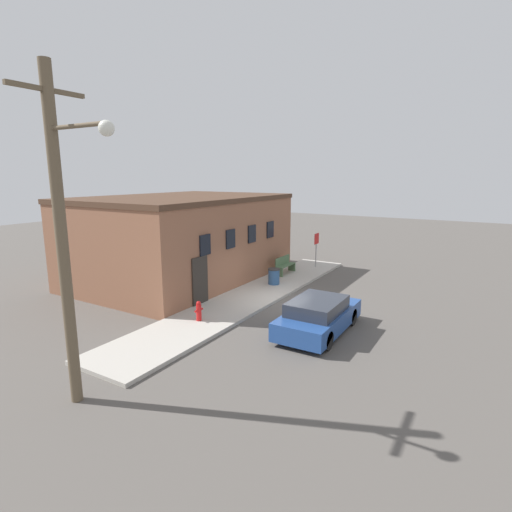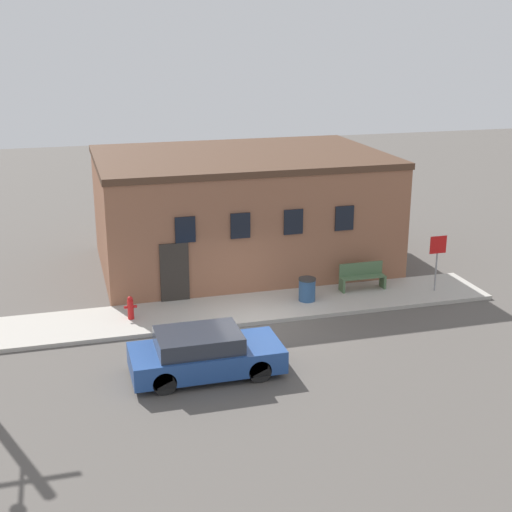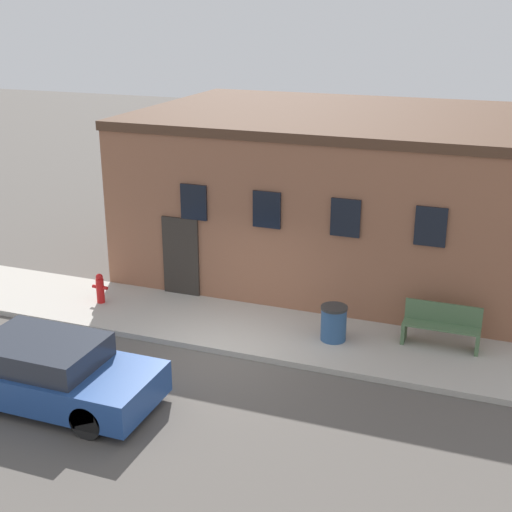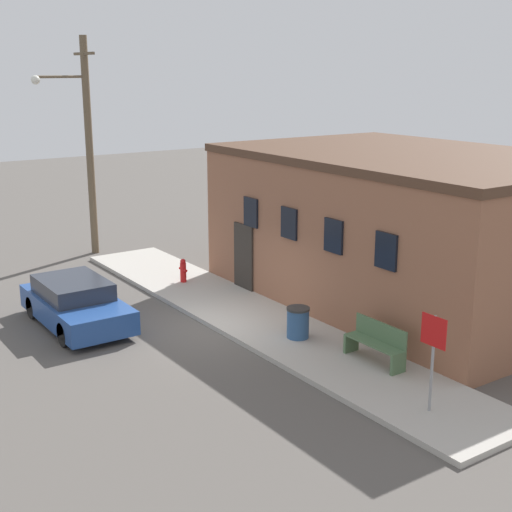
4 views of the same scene
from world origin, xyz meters
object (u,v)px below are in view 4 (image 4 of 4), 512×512
object	(u,v)px
utility_pole	(86,141)
parked_car	(76,303)
stop_sign	(433,345)
bench	(376,343)
trash_bin	(298,322)
fire_hydrant	(183,270)

from	to	relation	value
utility_pole	parked_car	bearing A→B (deg)	-25.03
stop_sign	parked_car	bearing A→B (deg)	-156.94
stop_sign	bench	size ratio (longest dim) A/B	1.22
stop_sign	trash_bin	world-z (taller)	stop_sign
trash_bin	utility_pole	distance (m)	12.44
bench	parked_car	distance (m)	8.34
bench	parked_car	xyz separation A→B (m)	(-6.80, -4.82, 0.01)
utility_pole	trash_bin	bearing A→B (deg)	4.08
trash_bin	utility_pole	xyz separation A→B (m)	(-11.83, -0.84, 3.76)
fire_hydrant	utility_pole	distance (m)	6.93
stop_sign	trash_bin	bearing A→B (deg)	176.21
fire_hydrant	parked_car	world-z (taller)	parked_car
parked_car	stop_sign	bearing A→B (deg)	23.06
fire_hydrant	stop_sign	bearing A→B (deg)	-1.51
stop_sign	utility_pole	bearing A→B (deg)	-178.18
fire_hydrant	trash_bin	xyz separation A→B (m)	(6.07, 0.03, 0.02)
stop_sign	trash_bin	size ratio (longest dim) A/B	2.52
fire_hydrant	trash_bin	distance (m)	6.07
fire_hydrant	bench	xyz separation A→B (m)	(8.38, 0.59, 0.09)
bench	utility_pole	xyz separation A→B (m)	(-14.13, -1.40, 3.69)
bench	parked_car	bearing A→B (deg)	-144.68
stop_sign	utility_pole	xyz separation A→B (m)	(-16.60, -0.53, 2.75)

